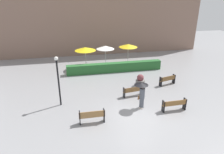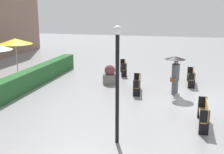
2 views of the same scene
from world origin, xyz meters
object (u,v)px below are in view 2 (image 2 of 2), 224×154
bench_near_left (204,112)px  patio_umbrella_yellow_far (15,41)px  bench_near_right (192,76)px  planter_pot (110,76)px  bench_far_right (124,66)px  bench_mid_center (138,83)px  pedestrian_with_umbrella (175,70)px  lamp_post (117,73)px

bench_near_left → patio_umbrella_yellow_far: 12.70m
bench_near_right → planter_pot: 4.66m
bench_near_right → patio_umbrella_yellow_far: 11.10m
bench_near_left → bench_far_right: bench_near_left is taller
bench_far_right → bench_mid_center: bearing=-158.1°
bench_far_right → planter_pot: bearing=173.2°
bench_mid_center → patio_umbrella_yellow_far: 8.60m
patio_umbrella_yellow_far → pedestrian_with_umbrella: bearing=-100.6°
bench_mid_center → lamp_post: lamp_post is taller
bench_mid_center → pedestrian_with_umbrella: bearing=-89.6°
bench_near_left → bench_near_right: 5.89m
bench_far_right → patio_umbrella_yellow_far: (-1.85, 6.71, 1.67)m
bench_far_right → planter_pot: planter_pot is taller
bench_mid_center → pedestrian_with_umbrella: size_ratio=0.87×
bench_far_right → lamp_post: size_ratio=0.44×
patio_umbrella_yellow_far → planter_pot: bearing=-96.0°
lamp_post → bench_near_right: bearing=-17.6°
bench_near_right → bench_mid_center: bearing=128.4°
planter_pot → bench_near_right: bearing=-78.1°
bench_mid_center → bench_near_left: bearing=-140.3°
bench_mid_center → patio_umbrella_yellow_far: size_ratio=0.72×
bench_mid_center → planter_pot: bearing=55.8°
bench_near_left → bench_mid_center: (3.69, 3.06, -0.04)m
planter_pot → patio_umbrella_yellow_far: size_ratio=0.46×
bench_far_right → patio_umbrella_yellow_far: 7.16m
planter_pot → lamp_post: bearing=-163.6°
pedestrian_with_umbrella → patio_umbrella_yellow_far: size_ratio=0.83×
bench_mid_center → patio_umbrella_yellow_far: (1.90, 8.22, 1.70)m
lamp_post → patio_umbrella_yellow_far: bearing=48.0°
bench_far_right → planter_pot: size_ratio=1.53×
bench_near_right → lamp_post: size_ratio=0.47×
bench_near_left → lamp_post: size_ratio=0.44×
bench_mid_center → patio_umbrella_yellow_far: patio_umbrella_yellow_far is taller
patio_umbrella_yellow_far → lamp_post: bearing=-132.0°
bench_near_left → pedestrian_with_umbrella: (3.71, 1.20, 0.76)m
lamp_post → patio_umbrella_yellow_far: size_ratio=1.59×
patio_umbrella_yellow_far → bench_far_right: bearing=-74.6°
bench_near_left → pedestrian_with_umbrella: size_ratio=0.85×
bench_near_left → bench_near_right: bearing=3.0°
bench_near_left → patio_umbrella_yellow_far: bearing=63.6°
bench_mid_center → pedestrian_with_umbrella: pedestrian_with_umbrella is taller
bench_far_right → lamp_post: (-9.48, -1.75, 1.80)m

